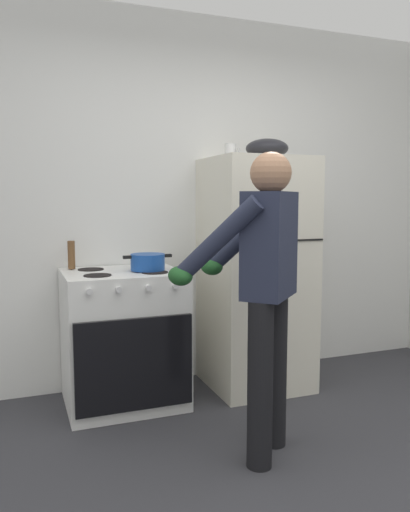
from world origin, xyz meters
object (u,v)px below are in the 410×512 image
mixing_bowl (267,148)px  coffee_mug (231,151)px  person_cook (262,278)px  red_pot (148,262)px  refrigerator (255,274)px  stove_range (124,338)px  pepper_mill (71,255)px

mixing_bowl → coffee_mug: bearing=169.0°
person_cook → red_pot: size_ratio=4.94×
red_pot → coffee_mug: coffee_mug is taller
coffee_mug → mixing_bowl: size_ratio=0.37×
coffee_mug → mixing_bowl: mixing_bowl is taller
refrigerator → stove_range: bearing=-179.4°
refrigerator → person_cook: 1.05m
refrigerator → pepper_mill: size_ratio=8.83×
refrigerator → stove_range: refrigerator is taller
person_cook → mixing_bowl: size_ratio=5.29×
stove_range → pepper_mill: 0.66m
refrigerator → person_cook: size_ratio=1.03×
pepper_mill → person_cook: bearing=-53.7°
red_pot → mixing_bowl: bearing=3.2°
coffee_mug → mixing_bowl: 0.26m
refrigerator → coffee_mug: size_ratio=14.76×
stove_range → red_pot: size_ratio=2.78×
stove_range → mixing_bowl: size_ratio=2.97×
coffee_mug → refrigerator: bearing=-15.8°
red_pot → coffee_mug: size_ratio=2.89×
refrigerator → person_cook: bearing=-114.7°
red_pot → coffee_mug: bearing=8.9°
refrigerator → mixing_bowl: size_ratio=5.46×
pepper_mill → red_pot: bearing=-28.5°
stove_range → mixing_bowl: bearing=0.6°
person_cook → coffee_mug: bearing=75.6°
person_cook → mixing_bowl: 1.32m
person_cook → mixing_bowl: bearing=61.5°
refrigerator → mixing_bowl: bearing=0.2°
person_cook → mixing_bowl: mixing_bowl is taller
refrigerator → person_cook: refrigerator is taller
stove_range → coffee_mug: 1.49m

